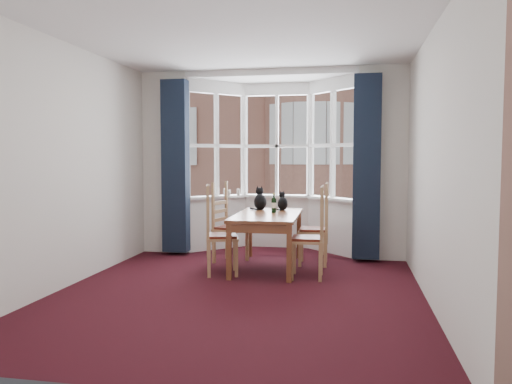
% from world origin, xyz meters
% --- Properties ---
extents(floor, '(4.50, 4.50, 0.00)m').
position_xyz_m(floor, '(0.00, 0.00, 0.00)').
color(floor, black).
rests_on(floor, ground).
extents(ceiling, '(4.50, 4.50, 0.00)m').
position_xyz_m(ceiling, '(0.00, 0.00, 2.80)').
color(ceiling, white).
rests_on(ceiling, floor).
extents(wall_left, '(0.00, 4.50, 4.50)m').
position_xyz_m(wall_left, '(-2.00, 0.00, 1.40)').
color(wall_left, silver).
rests_on(wall_left, floor).
extents(wall_right, '(0.00, 4.50, 4.50)m').
position_xyz_m(wall_right, '(2.00, 0.00, 1.40)').
color(wall_right, silver).
rests_on(wall_right, floor).
extents(wall_near, '(4.00, 0.00, 4.00)m').
position_xyz_m(wall_near, '(0.00, -2.25, 1.40)').
color(wall_near, silver).
rests_on(wall_near, floor).
extents(wall_back_pier_left, '(0.70, 0.12, 2.80)m').
position_xyz_m(wall_back_pier_left, '(-1.65, 2.25, 1.40)').
color(wall_back_pier_left, silver).
rests_on(wall_back_pier_left, floor).
extents(wall_back_pier_right, '(0.70, 0.12, 2.80)m').
position_xyz_m(wall_back_pier_right, '(1.65, 2.25, 1.40)').
color(wall_back_pier_right, silver).
rests_on(wall_back_pier_right, floor).
extents(bay_window, '(2.76, 0.94, 2.80)m').
position_xyz_m(bay_window, '(0.00, 2.75, 1.40)').
color(bay_window, white).
rests_on(bay_window, floor).
extents(curtain_left, '(0.38, 0.22, 2.60)m').
position_xyz_m(curtain_left, '(-1.42, 2.07, 1.35)').
color(curtain_left, '#172134').
rests_on(curtain_left, floor).
extents(curtain_right, '(0.38, 0.22, 2.60)m').
position_xyz_m(curtain_right, '(1.42, 2.07, 1.35)').
color(curtain_right, '#172134').
rests_on(curtain_right, floor).
extents(dining_table, '(0.87, 1.58, 0.73)m').
position_xyz_m(dining_table, '(0.11, 1.39, 0.66)').
color(dining_table, brown).
rests_on(dining_table, floor).
extents(chair_left_near, '(0.50, 0.52, 0.92)m').
position_xyz_m(chair_left_near, '(-0.49, 0.91, 0.47)').
color(chair_left_near, '#AC8153').
rests_on(chair_left_near, floor).
extents(chair_left_far, '(0.50, 0.52, 0.92)m').
position_xyz_m(chair_left_far, '(-0.55, 1.71, 0.47)').
color(chair_left_far, '#AC8153').
rests_on(chair_left_far, floor).
extents(chair_right_near, '(0.41, 0.43, 0.92)m').
position_xyz_m(chair_right_near, '(0.77, 0.94, 0.47)').
color(chair_right_near, '#AC8153').
rests_on(chair_right_near, floor).
extents(chair_right_far, '(0.41, 0.43, 0.92)m').
position_xyz_m(chair_right_far, '(0.79, 1.73, 0.47)').
color(chair_right_far, '#AC8153').
rests_on(chair_right_far, floor).
extents(cat_left, '(0.24, 0.29, 0.35)m').
position_xyz_m(cat_left, '(-0.08, 1.89, 0.87)').
color(cat_left, black).
rests_on(cat_left, dining_table).
extents(cat_right, '(0.19, 0.23, 0.28)m').
position_xyz_m(cat_right, '(0.25, 1.91, 0.84)').
color(cat_right, black).
rests_on(cat_right, dining_table).
extents(wine_bottle, '(0.07, 0.07, 0.27)m').
position_xyz_m(wine_bottle, '(0.17, 1.58, 0.85)').
color(wine_bottle, black).
rests_on(wine_bottle, dining_table).
extents(candle_tall, '(0.06, 0.06, 0.12)m').
position_xyz_m(candle_tall, '(-0.77, 2.60, 0.93)').
color(candle_tall, white).
rests_on(candle_tall, bay_window).
extents(candle_short, '(0.06, 0.06, 0.09)m').
position_xyz_m(candle_short, '(-0.73, 2.63, 0.92)').
color(candle_short, white).
rests_on(candle_short, bay_window).
extents(candle_extra, '(0.05, 0.05, 0.11)m').
position_xyz_m(candle_extra, '(-0.57, 2.65, 0.93)').
color(candle_extra, white).
rests_on(candle_extra, bay_window).
extents(street, '(80.00, 80.00, 0.00)m').
position_xyz_m(street, '(0.00, 32.25, -6.00)').
color(street, '#333335').
rests_on(street, ground).
extents(tenement_building, '(18.40, 7.80, 15.20)m').
position_xyz_m(tenement_building, '(0.00, 14.01, 1.60)').
color(tenement_building, '#A46854').
rests_on(tenement_building, street).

